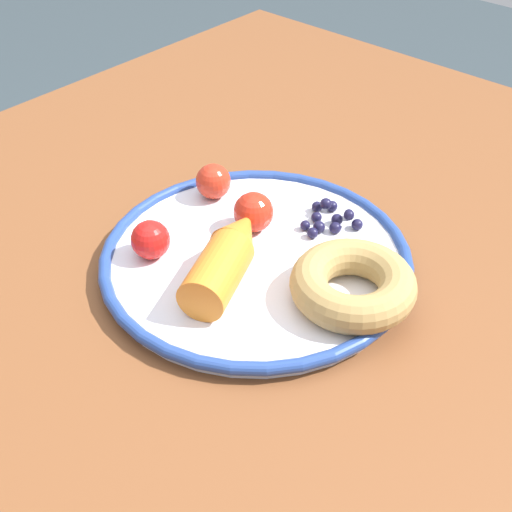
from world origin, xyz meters
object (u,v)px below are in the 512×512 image
at_px(dining_table, 274,329).
at_px(tomato_near, 213,181).
at_px(blueberry_pile, 331,218).
at_px(tomato_mid, 254,212).
at_px(plate, 256,258).
at_px(donut, 353,284).
at_px(carrot_orange, 226,255).
at_px(tomato_far, 151,240).

height_order(dining_table, tomato_near, tomato_near).
relative_size(blueberry_pile, tomato_mid, 1.52).
bearing_deg(plate, tomato_mid, 44.86).
bearing_deg(blueberry_pile, tomato_near, 108.79).
relative_size(donut, tomato_mid, 2.78).
distance_m(donut, tomato_mid, 0.14).
relative_size(dining_table, carrot_orange, 7.41).
height_order(dining_table, blueberry_pile, blueberry_pile).
relative_size(dining_table, donut, 9.22).
bearing_deg(donut, plate, 96.15).
xyz_separation_m(tomato_near, tomato_far, (-0.11, -0.03, 0.00)).
bearing_deg(dining_table, plate, 155.51).
distance_m(dining_table, tomato_far, 0.17).
height_order(dining_table, carrot_orange, carrot_orange).
distance_m(dining_table, blueberry_pile, 0.13).
distance_m(carrot_orange, tomato_near, 0.13).
height_order(tomato_mid, tomato_far, tomato_mid).
relative_size(tomato_near, tomato_mid, 0.93).
bearing_deg(tomato_mid, donut, -98.57).
bearing_deg(plate, tomato_near, 65.48).
height_order(carrot_orange, tomato_near, carrot_orange).
distance_m(carrot_orange, blueberry_pile, 0.13).
distance_m(dining_table, donut, 0.15).
bearing_deg(tomato_far, carrot_orange, -68.87).
bearing_deg(tomato_far, tomato_near, 13.51).
bearing_deg(tomato_near, dining_table, -103.85).
bearing_deg(plate, dining_table, -24.49).
relative_size(carrot_orange, tomato_mid, 3.46).
height_order(donut, tomato_near, tomato_near).
height_order(plate, blueberry_pile, blueberry_pile).
xyz_separation_m(dining_table, carrot_orange, (-0.06, 0.01, 0.13)).
height_order(tomato_near, tomato_mid, tomato_mid).
height_order(donut, blueberry_pile, donut).
bearing_deg(dining_table, carrot_orange, 168.42).
bearing_deg(blueberry_pile, tomato_far, 147.79).
relative_size(carrot_orange, donut, 1.24).
bearing_deg(donut, tomato_near, 80.25).
relative_size(carrot_orange, blueberry_pile, 2.27).
bearing_deg(tomato_mid, tomato_near, 78.03).
distance_m(donut, tomato_near, 0.21).
xyz_separation_m(blueberry_pile, tomato_near, (-0.04, 0.12, 0.01)).
bearing_deg(dining_table, tomato_mid, 72.93).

